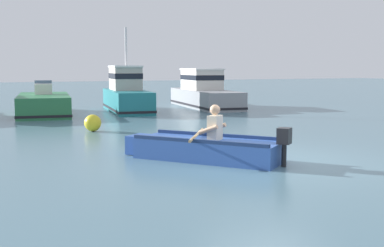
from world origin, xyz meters
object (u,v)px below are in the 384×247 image
moored_boat_teal (127,94)px  moored_boat_grey (204,93)px  mooring_buoy (93,123)px  moored_boat_green (44,105)px  rowboat_with_person (205,148)px

moored_boat_teal → moored_boat_grey: (4.22, 0.72, -0.06)m
moored_boat_grey → mooring_buoy: moored_boat_grey is taller
moored_boat_teal → moored_boat_grey: size_ratio=0.81×
moored_boat_green → moored_boat_grey: (7.84, 0.83, 0.31)m
moored_boat_green → moored_boat_grey: 7.89m
moored_boat_teal → moored_boat_grey: 4.29m
mooring_buoy → moored_boat_green: bearing=94.7°
moored_boat_green → mooring_buoy: 6.26m
moored_boat_green → moored_boat_teal: bearing=1.7°
rowboat_with_person → moored_boat_grey: 14.24m
moored_boat_teal → moored_boat_green: bearing=-178.3°
moored_boat_green → mooring_buoy: moored_boat_green is taller
moored_boat_teal → moored_boat_grey: moored_boat_teal is taller
moored_boat_green → moored_boat_teal: size_ratio=1.01×
rowboat_with_person → moored_boat_teal: bearing=80.2°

